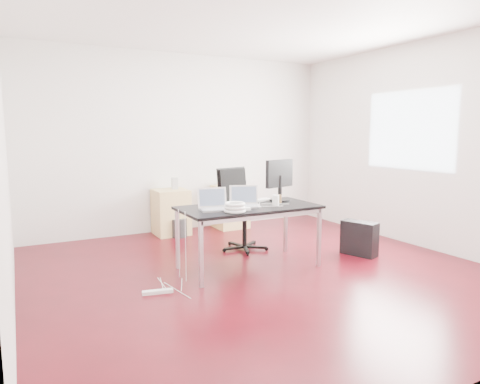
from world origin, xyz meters
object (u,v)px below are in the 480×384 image
filing_cabinet_left (171,212)px  filing_cabinet_right (230,207)px  pc_tower (359,238)px  desk (249,211)px  office_chair (240,205)px

filing_cabinet_left → filing_cabinet_right: same height
filing_cabinet_right → pc_tower: size_ratio=1.56×
desk → office_chair: size_ratio=1.48×
filing_cabinet_left → office_chair: bearing=-65.5°
desk → filing_cabinet_left: 2.05m
filing_cabinet_right → pc_tower: 2.36m
office_chair → filing_cabinet_left: size_ratio=1.54×
office_chair → filing_cabinet_right: size_ratio=1.54×
filing_cabinet_right → desk: bearing=-110.8°
desk → filing_cabinet_right: bearing=69.2°
filing_cabinet_left → pc_tower: filing_cabinet_left is taller
filing_cabinet_left → filing_cabinet_right: (1.03, 0.00, 0.00)m
filing_cabinet_right → filing_cabinet_left: bearing=180.0°
office_chair → pc_tower: size_ratio=2.40×
desk → filing_cabinet_left: size_ratio=2.29×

